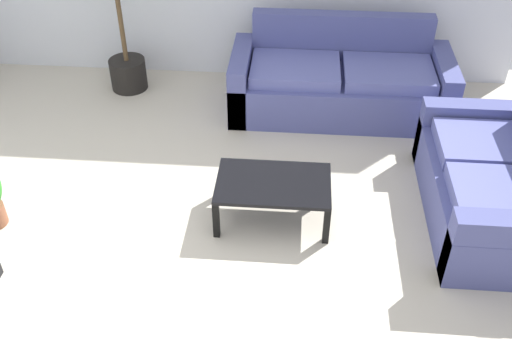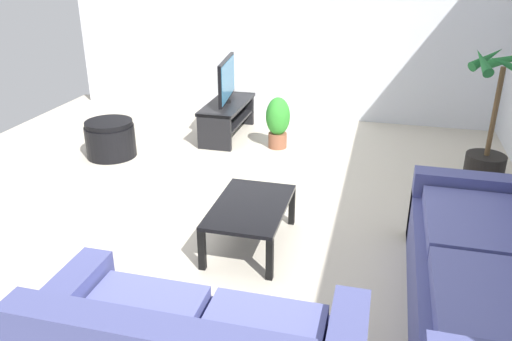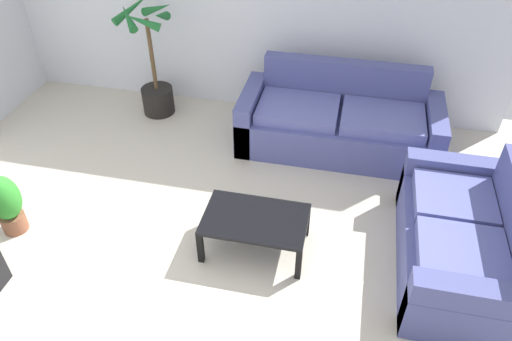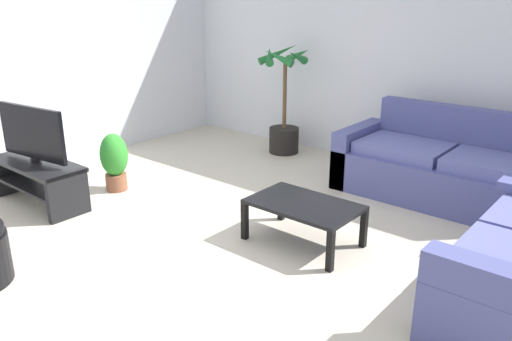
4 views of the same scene
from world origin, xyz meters
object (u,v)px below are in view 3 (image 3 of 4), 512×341
(coffee_table, at_px, (255,222))
(couch_loveseat, at_px, (462,242))
(couch_main, at_px, (339,124))
(potted_plant_small, at_px, (6,203))
(potted_palm, at_px, (154,76))

(coffee_table, bearing_deg, couch_loveseat, 5.12)
(couch_main, height_order, coffee_table, couch_main)
(potted_plant_small, bearing_deg, couch_loveseat, 6.00)
(couch_loveseat, height_order, potted_palm, potted_palm)
(couch_loveseat, height_order, coffee_table, couch_loveseat)
(potted_palm, xyz_separation_m, potted_plant_small, (-0.54, -2.25, -0.17))
(potted_palm, bearing_deg, couch_main, -6.81)
(coffee_table, bearing_deg, potted_palm, 130.49)
(couch_main, xyz_separation_m, potted_palm, (-2.27, 0.27, 0.20))
(couch_main, relative_size, coffee_table, 2.42)
(coffee_table, distance_m, potted_plant_small, 2.25)
(potted_plant_small, bearing_deg, coffee_table, 6.68)
(couch_main, distance_m, coffee_table, 1.81)
(couch_loveseat, xyz_separation_m, coffee_table, (-1.73, -0.15, 0.02))
(couch_main, distance_m, potted_plant_small, 3.43)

